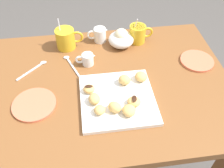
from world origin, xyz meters
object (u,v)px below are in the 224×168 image
at_px(chocolate_sauce_pitcher, 87,59).
at_px(saucer_coral_left, 197,61).
at_px(beignet_2, 129,110).
at_px(beignet_3, 141,77).
at_px(cream_pitcher_white, 100,34).
at_px(beignet_5, 89,89).
at_px(coffee_mug_mustard_left, 66,38).
at_px(pastry_plate_square, 118,99).
at_px(beignet_4, 115,107).
at_px(beignet_0, 134,102).
at_px(ice_cream_bowl, 121,39).
at_px(beignet_7, 125,80).
at_px(beignet_1, 100,110).
at_px(beignet_6, 94,99).
at_px(dining_table, 109,103).
at_px(saucer_coral_right, 34,104).
at_px(coffee_mug_mustard_right, 138,33).

distance_m(chocolate_sauce_pitcher, saucer_coral_left, 0.51).
height_order(beignet_2, beignet_3, beignet_3).
height_order(cream_pitcher_white, beignet_5, cream_pitcher_white).
relative_size(coffee_mug_mustard_left, chocolate_sauce_pitcher, 1.64).
distance_m(pastry_plate_square, beignet_4, 0.07).
bearing_deg(beignet_0, ice_cream_bowl, 87.87).
bearing_deg(cream_pitcher_white, beignet_5, -102.45).
height_order(pastry_plate_square, beignet_7, beignet_7).
height_order(beignet_1, beignet_6, beignet_6).
height_order(chocolate_sauce_pitcher, beignet_4, chocolate_sauce_pitcher).
xyz_separation_m(cream_pitcher_white, beignet_6, (-0.06, -0.41, -0.01)).
relative_size(beignet_0, beignet_7, 1.04).
distance_m(dining_table, saucer_coral_right, 0.35).
height_order(beignet_0, beignet_3, beignet_3).
distance_m(cream_pitcher_white, beignet_1, 0.47).
bearing_deg(saucer_coral_right, chocolate_sauce_pitcher, 43.83).
distance_m(beignet_1, beignet_2, 0.11).
xyz_separation_m(cream_pitcher_white, beignet_7, (0.07, -0.33, -0.00)).
xyz_separation_m(pastry_plate_square, chocolate_sauce_pitcher, (-0.10, 0.23, 0.02)).
xyz_separation_m(coffee_mug_mustard_right, beignet_3, (-0.05, -0.29, -0.01)).
bearing_deg(saucer_coral_left, dining_table, -169.59).
bearing_deg(coffee_mug_mustard_right, coffee_mug_mustard_left, 180.00).
relative_size(beignet_5, beignet_7, 0.92).
bearing_deg(pastry_plate_square, beignet_7, 61.97).
height_order(chocolate_sauce_pitcher, beignet_1, chocolate_sauce_pitcher).
distance_m(dining_table, beignet_0, 0.24).
height_order(dining_table, beignet_6, beignet_6).
bearing_deg(beignet_6, beignet_2, -30.78).
distance_m(chocolate_sauce_pitcher, beignet_6, 0.24).
relative_size(saucer_coral_left, beignet_5, 3.28).
bearing_deg(beignet_1, dining_table, 71.40).
bearing_deg(beignet_7, coffee_mug_mustard_left, 127.96).
relative_size(pastry_plate_square, beignet_4, 5.57).
distance_m(ice_cream_bowl, beignet_3, 0.27).
bearing_deg(beignet_1, beignet_3, 38.34).
height_order(coffee_mug_mustard_right, beignet_4, coffee_mug_mustard_right).
relative_size(pastry_plate_square, beignet_7, 5.76).
height_order(coffee_mug_mustard_right, beignet_0, coffee_mug_mustard_right).
distance_m(beignet_0, beignet_5, 0.19).
bearing_deg(beignet_6, coffee_mug_mustard_left, 104.99).
bearing_deg(chocolate_sauce_pitcher, beignet_3, -34.69).
bearing_deg(saucer_coral_right, coffee_mug_mustard_right, 36.32).
xyz_separation_m(saucer_coral_left, beignet_3, (-0.29, -0.10, 0.03)).
relative_size(pastry_plate_square, beignet_6, 5.50).
xyz_separation_m(coffee_mug_mustard_right, saucer_coral_left, (0.24, -0.19, -0.04)).
xyz_separation_m(ice_cream_bowl, beignet_1, (-0.15, -0.42, -0.01)).
bearing_deg(beignet_6, beignet_3, 25.01).
bearing_deg(chocolate_sauce_pitcher, beignet_7, -48.32).
distance_m(beignet_1, beignet_7, 0.18).
bearing_deg(beignet_2, beignet_6, 149.22).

